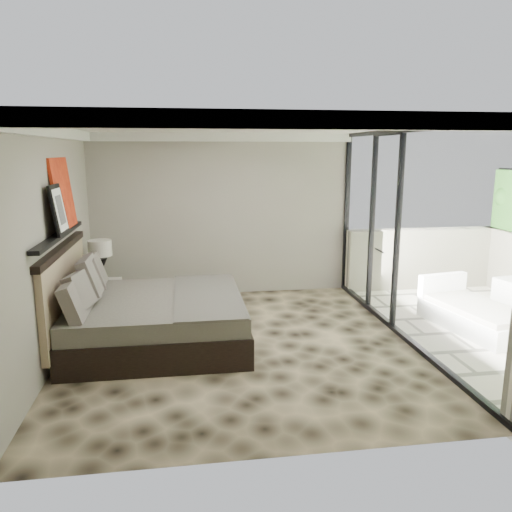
{
  "coord_description": "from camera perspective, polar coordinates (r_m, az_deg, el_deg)",
  "views": [
    {
      "loc": [
        -0.7,
        -6.15,
        2.51
      ],
      "look_at": [
        0.28,
        0.4,
        1.11
      ],
      "focal_mm": 35.0,
      "sensor_mm": 36.0,
      "label": 1
    }
  ],
  "objects": [
    {
      "name": "floor",
      "position": [
        6.68,
        -1.92,
        -10.12
      ],
      "size": [
        5.0,
        5.0,
        0.0
      ],
      "primitive_type": "plane",
      "color": "black",
      "rests_on": "ground"
    },
    {
      "name": "ceiling",
      "position": [
        6.2,
        -2.1,
        14.54
      ],
      "size": [
        4.5,
        5.0,
        0.02
      ],
      "primitive_type": "cube",
      "color": "silver",
      "rests_on": "back_wall"
    },
    {
      "name": "back_wall",
      "position": [
        8.74,
        -3.87,
        4.63
      ],
      "size": [
        4.5,
        0.02,
        2.8
      ],
      "primitive_type": "cube",
      "color": "gray",
      "rests_on": "floor"
    },
    {
      "name": "left_wall",
      "position": [
        6.44,
        -22.23,
        1.14
      ],
      "size": [
        0.02,
        5.0,
        2.8
      ],
      "primitive_type": "cube",
      "color": "gray",
      "rests_on": "floor"
    },
    {
      "name": "glass_wall",
      "position": [
        6.91,
        16.88,
        2.2
      ],
      "size": [
        0.08,
        5.0,
        2.8
      ],
      "primitive_type": "cube",
      "color": "white",
      "rests_on": "floor"
    },
    {
      "name": "terrace_slab",
      "position": [
        8.01,
        26.08,
        -8.01
      ],
      "size": [
        3.0,
        5.0,
        0.12
      ],
      "primitive_type": "cube",
      "color": "beige",
      "rests_on": "ground"
    },
    {
      "name": "picture_ledge",
      "position": [
        6.5,
        -21.58,
        2.19
      ],
      "size": [
        0.12,
        2.2,
        0.05
      ],
      "primitive_type": "cube",
      "color": "black",
      "rests_on": "left_wall"
    },
    {
      "name": "bed",
      "position": [
        6.76,
        -12.08,
        -6.74
      ],
      "size": [
        2.32,
        2.24,
        1.28
      ],
      "color": "black",
      "rests_on": "floor"
    },
    {
      "name": "nightstand",
      "position": [
        8.18,
        -16.93,
        -4.59
      ],
      "size": [
        0.66,
        0.66,
        0.51
      ],
      "primitive_type": "cube",
      "rotation": [
        0.0,
        0.0,
        -0.37
      ],
      "color": "black",
      "rests_on": "floor"
    },
    {
      "name": "table_lamp",
      "position": [
        8.02,
        -17.36,
        0.09
      ],
      "size": [
        0.36,
        0.36,
        0.65
      ],
      "color": "black",
      "rests_on": "nightstand"
    },
    {
      "name": "abstract_canvas",
      "position": [
        6.87,
        -21.22,
        6.69
      ],
      "size": [
        0.13,
        0.9,
        0.9
      ],
      "primitive_type": "cube",
      "rotation": [
        0.0,
        -0.1,
        0.0
      ],
      "color": "red",
      "rests_on": "picture_ledge"
    },
    {
      "name": "framed_print",
      "position": [
        6.36,
        -21.64,
        4.94
      ],
      "size": [
        0.11,
        0.5,
        0.6
      ],
      "primitive_type": "cube",
      "rotation": [
        0.0,
        -0.14,
        0.0
      ],
      "color": "black",
      "rests_on": "picture_ledge"
    },
    {
      "name": "lounger",
      "position": [
        7.86,
        23.62,
        -6.18
      ],
      "size": [
        1.09,
        1.75,
        0.64
      ],
      "rotation": [
        0.0,
        0.0,
        0.18
      ],
      "color": "white",
      "rests_on": "terrace_slab"
    }
  ]
}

